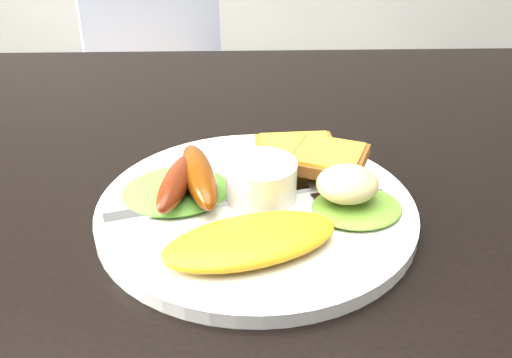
{
  "coord_description": "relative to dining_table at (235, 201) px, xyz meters",
  "views": [
    {
      "loc": [
        0.01,
        -0.49,
        1.04
      ],
      "look_at": [
        0.02,
        -0.05,
        0.78
      ],
      "focal_mm": 42.0,
      "sensor_mm": 36.0,
      "label": 1
    }
  ],
  "objects": [
    {
      "name": "ramekin",
      "position": [
        0.02,
        -0.05,
        0.05
      ],
      "size": [
        0.08,
        0.08,
        0.04
      ],
      "primitive_type": "cylinder",
      "rotation": [
        0.0,
        0.0,
        -0.34
      ],
      "color": "white",
      "rests_on": "plate"
    },
    {
      "name": "omelette",
      "position": [
        0.01,
        -0.12,
        0.04
      ],
      "size": [
        0.15,
        0.11,
        0.02
      ],
      "primitive_type": "ellipsoid",
      "rotation": [
        0.0,
        0.0,
        0.32
      ],
      "color": "gold",
      "rests_on": "plate"
    },
    {
      "name": "lettuce_left",
      "position": [
        -0.05,
        -0.04,
        0.04
      ],
      "size": [
        0.11,
        0.11,
        0.01
      ],
      "primitive_type": "ellipsoid",
      "rotation": [
        0.0,
        0.0,
        0.24
      ],
      "color": "#3C8226",
      "rests_on": "plate"
    },
    {
      "name": "fork",
      "position": [
        -0.02,
        -0.06,
        0.03
      ],
      "size": [
        0.18,
        0.06,
        0.0
      ],
      "primitive_type": "cube",
      "rotation": [
        0.0,
        0.0,
        0.28
      ],
      "color": "#ADAFB7",
      "rests_on": "plate"
    },
    {
      "name": "potato_salad",
      "position": [
        0.1,
        -0.06,
        0.06
      ],
      "size": [
        0.06,
        0.06,
        0.03
      ],
      "primitive_type": "ellipsoid",
      "rotation": [
        0.0,
        0.0,
        0.21
      ],
      "color": "#ECEFA4",
      "rests_on": "lettuce_right"
    },
    {
      "name": "dining_chair",
      "position": [
        -0.23,
        0.96,
        -0.28
      ],
      "size": [
        0.5,
        0.5,
        0.05
      ],
      "primitive_type": "cube",
      "rotation": [
        0.0,
        0.0,
        0.4
      ],
      "color": "tan",
      "rests_on": "ground"
    },
    {
      "name": "toast_b",
      "position": [
        0.09,
        -0.01,
        0.05
      ],
      "size": [
        0.08,
        0.08,
        0.01
      ],
      "primitive_type": "cube",
      "rotation": [
        0.0,
        0.0,
        -0.38
      ],
      "color": "brown",
      "rests_on": "toast_a"
    },
    {
      "name": "plate",
      "position": [
        0.02,
        -0.06,
        0.03
      ],
      "size": [
        0.28,
        0.28,
        0.01
      ],
      "primitive_type": "cylinder",
      "color": "white",
      "rests_on": "dining_table"
    },
    {
      "name": "toast_a",
      "position": [
        0.06,
        0.02,
        0.04
      ],
      "size": [
        0.08,
        0.08,
        0.01
      ],
      "primitive_type": "cube",
      "rotation": [
        0.0,
        0.0,
        0.06
      ],
      "color": "brown",
      "rests_on": "plate"
    },
    {
      "name": "sausage_b",
      "position": [
        -0.03,
        -0.04,
        0.05
      ],
      "size": [
        0.05,
        0.11,
        0.03
      ],
      "primitive_type": "ellipsoid",
      "rotation": [
        0.0,
        0.0,
        0.22
      ],
      "color": "#6F300A",
      "rests_on": "lettuce_left"
    },
    {
      "name": "dining_table",
      "position": [
        0.0,
        0.0,
        0.0
      ],
      "size": [
        1.2,
        0.8,
        0.04
      ],
      "primitive_type": "cube",
      "color": "black",
      "rests_on": "ground"
    },
    {
      "name": "lettuce_right",
      "position": [
        0.1,
        -0.07,
        0.04
      ],
      "size": [
        0.09,
        0.08,
        0.01
      ],
      "primitive_type": "ellipsoid",
      "rotation": [
        0.0,
        0.0,
        0.23
      ],
      "color": "#548817",
      "rests_on": "plate"
    },
    {
      "name": "sausage_a",
      "position": [
        -0.05,
        -0.05,
        0.05
      ],
      "size": [
        0.04,
        0.1,
        0.02
      ],
      "primitive_type": "ellipsoid",
      "rotation": [
        0.0,
        0.0,
        -0.18
      ],
      "color": "#66270C",
      "rests_on": "lettuce_left"
    }
  ]
}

